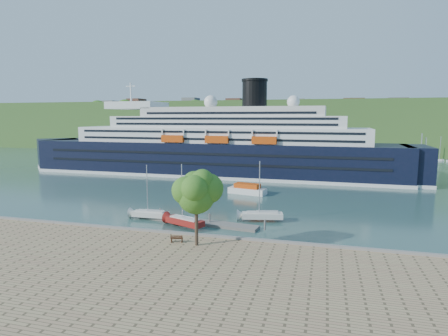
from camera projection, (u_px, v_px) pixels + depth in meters
ground at (142, 237)px, 51.13m from camera, size 400.00×400.00×0.00m
far_hillside at (277, 126)px, 188.15m from camera, size 400.00×50.00×24.00m
quay_coping at (141, 230)px, 50.79m from camera, size 220.00×0.50×0.30m
cruise_ship at (211, 128)px, 105.46m from camera, size 118.64×19.02×26.59m
park_bench at (177, 238)px, 46.10m from camera, size 1.68×0.99×1.01m
promenade_tree at (196, 204)px, 44.40m from camera, size 6.06×6.06×10.04m
floating_pontoon at (197, 222)px, 57.91m from camera, size 19.85×4.96×0.44m
sailboat_white_near at (150, 194)px, 59.62m from camera, size 6.55×1.95×8.41m
sailboat_red at (185, 198)px, 55.11m from camera, size 7.23×4.43×9.06m
sailboat_white_far at (263, 193)px, 58.41m from camera, size 7.32×3.46×9.12m
tender_launch at (247, 189)px, 80.12m from camera, size 8.56×4.47×2.25m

